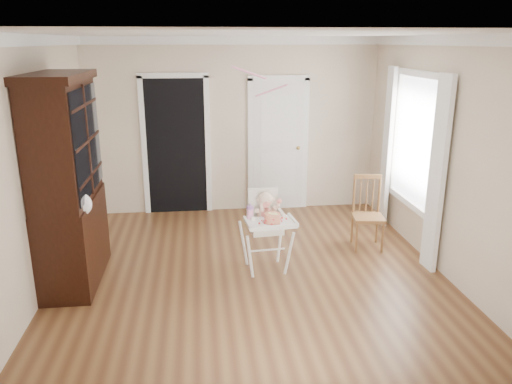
{
  "coord_description": "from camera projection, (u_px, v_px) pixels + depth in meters",
  "views": [
    {
      "loc": [
        -0.56,
        -5.22,
        2.63
      ],
      "look_at": [
        0.07,
        0.1,
        1.0
      ],
      "focal_mm": 35.0,
      "sensor_mm": 36.0,
      "label": 1
    }
  ],
  "objects": [
    {
      "name": "cake",
      "position": [
        272.0,
        218.0,
        5.56
      ],
      "size": [
        0.23,
        0.23,
        0.11
      ],
      "color": "silver",
      "rests_on": "high_chair"
    },
    {
      "name": "high_chair",
      "position": [
        266.0,
        222.0,
        5.82
      ],
      "size": [
        0.62,
        0.74,
        0.99
      ],
      "rotation": [
        0.0,
        0.0,
        0.09
      ],
      "color": "white",
      "rests_on": "floor"
    },
    {
      "name": "wall_right",
      "position": [
        448.0,
        159.0,
        5.65
      ],
      "size": [
        0.0,
        5.0,
        5.0
      ],
      "primitive_type": "plane",
      "rotation": [
        1.57,
        0.0,
        -1.57
      ],
      "color": "beige",
      "rests_on": "floor"
    },
    {
      "name": "dining_chair",
      "position": [
        368.0,
        215.0,
        6.54
      ],
      "size": [
        0.44,
        0.44,
        0.95
      ],
      "rotation": [
        0.0,
        0.0,
        -0.13
      ],
      "color": "brown",
      "rests_on": "floor"
    },
    {
      "name": "closet_door",
      "position": [
        278.0,
        146.0,
        7.92
      ],
      "size": [
        0.96,
        0.09,
        2.13
      ],
      "color": "white",
      "rests_on": "wall_back"
    },
    {
      "name": "wall_left",
      "position": [
        34.0,
        171.0,
        5.14
      ],
      "size": [
        0.0,
        5.0,
        5.0
      ],
      "primitive_type": "plane",
      "rotation": [
        1.57,
        0.0,
        1.57
      ],
      "color": "beige",
      "rests_on": "floor"
    },
    {
      "name": "streamer",
      "position": [
        249.0,
        72.0,
        6.04
      ],
      "size": [
        0.41,
        0.32,
        0.15
      ],
      "primitive_type": null,
      "rotation": [
        0.26,
        0.0,
        0.93
      ],
      "color": "pink",
      "rests_on": "ceiling"
    },
    {
      "name": "wall_back",
      "position": [
        234.0,
        127.0,
        7.77
      ],
      "size": [
        4.5,
        0.0,
        4.5
      ],
      "primitive_type": "plane",
      "rotation": [
        1.57,
        0.0,
        0.0
      ],
      "color": "beige",
      "rests_on": "floor"
    },
    {
      "name": "window_right",
      "position": [
        412.0,
        150.0,
        6.42
      ],
      "size": [
        0.13,
        1.84,
        2.3
      ],
      "color": "white",
      "rests_on": "wall_right"
    },
    {
      "name": "floor",
      "position": [
        251.0,
        277.0,
        5.79
      ],
      "size": [
        5.0,
        5.0,
        0.0
      ],
      "primitive_type": "plane",
      "color": "#53311C",
      "rests_on": "ground"
    },
    {
      "name": "baby",
      "position": [
        266.0,
        210.0,
        5.8
      ],
      "size": [
        0.29,
        0.22,
        0.42
      ],
      "rotation": [
        0.0,
        0.0,
        0.09
      ],
      "color": "beige",
      "rests_on": "high_chair"
    },
    {
      "name": "doorway",
      "position": [
        176.0,
        143.0,
        7.72
      ],
      "size": [
        1.06,
        0.05,
        2.22
      ],
      "color": "black",
      "rests_on": "wall_back"
    },
    {
      "name": "sippy_cup",
      "position": [
        250.0,
        212.0,
        5.67
      ],
      "size": [
        0.08,
        0.08,
        0.19
      ],
      "rotation": [
        0.0,
        0.0,
        0.09
      ],
      "color": "#F193C4",
      "rests_on": "high_chair"
    },
    {
      "name": "ceiling",
      "position": [
        251.0,
        34.0,
        5.0
      ],
      "size": [
        5.0,
        5.0,
        0.0
      ],
      "primitive_type": "plane",
      "rotation": [
        3.14,
        0.0,
        0.0
      ],
      "color": "white",
      "rests_on": "wall_back"
    },
    {
      "name": "china_cabinet",
      "position": [
        67.0,
        182.0,
        5.41
      ],
      "size": [
        0.61,
        1.38,
        2.32
      ],
      "color": "black",
      "rests_on": "floor"
    },
    {
      "name": "crown_molding",
      "position": [
        251.0,
        40.0,
        5.02
      ],
      "size": [
        4.5,
        5.0,
        0.12
      ],
      "primitive_type": null,
      "color": "white",
      "rests_on": "ceiling"
    }
  ]
}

